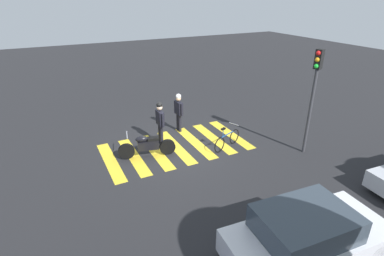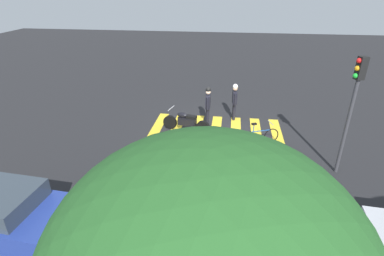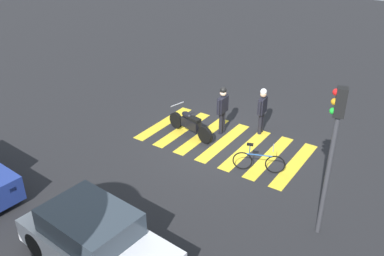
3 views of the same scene
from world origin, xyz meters
The scene contains 8 objects.
ground_plane centered at (0.00, 0.00, 0.00)m, with size 60.00×60.00×0.00m, color #232326.
police_motorcycle centered at (1.30, 0.23, 0.45)m, with size 2.18×0.79×1.03m.
leaning_bicycle centered at (-1.85, 1.00, 0.36)m, with size 1.57×0.70×0.98m.
officer_on_foot centered at (0.43, -0.59, 1.08)m, with size 0.24×0.69×1.84m.
officer_by_motorcycle centered at (-0.77, -1.39, 1.04)m, with size 0.24×0.67×1.79m.
crosswalk_stripes centered at (0.00, 0.00, 0.00)m, with size 5.85×3.19×0.01m.
car_white_van centered at (-0.41, 6.64, 0.67)m, with size 4.07×2.06×1.42m.
traffic_light_pole centered at (-4.40, 2.69, 2.74)m, with size 0.35×0.30×4.06m.
Camera 3 is at (-6.45, 11.57, 7.56)m, focal length 39.45 mm.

